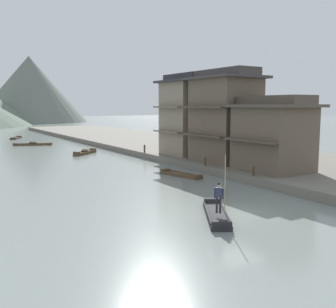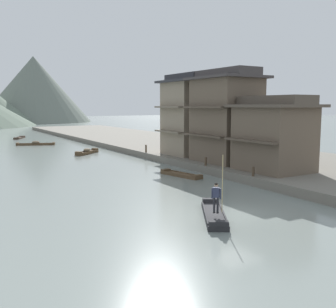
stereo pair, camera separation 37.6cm
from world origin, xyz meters
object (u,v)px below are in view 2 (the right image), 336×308
at_px(boatman_person, 217,194).
at_px(house_waterfront_second, 226,117).
at_px(boat_moored_nearest, 181,175).
at_px(house_waterfront_tall, 188,115).
at_px(boat_foreground_poled, 214,215).
at_px(house_waterfront_nearest, 274,134).
at_px(mooring_post_dock_far, 146,149).
at_px(boat_moored_far, 87,152).
at_px(mooring_post_dock_near, 253,172).
at_px(boat_moored_second, 19,138).
at_px(boat_moored_third, 36,144).
at_px(mooring_post_dock_mid, 206,162).

xyz_separation_m(boatman_person, house_waterfront_second, (11.44, 13.39, 3.48)).
relative_size(boat_moored_nearest, house_waterfront_tall, 0.50).
bearing_deg(house_waterfront_tall, boat_foreground_poled, -119.73).
distance_m(boatman_person, house_waterfront_nearest, 13.69).
xyz_separation_m(boat_foreground_poled, house_waterfront_second, (11.00, 12.63, 4.83)).
bearing_deg(mooring_post_dock_far, house_waterfront_nearest, -79.08).
xyz_separation_m(boat_moored_far, mooring_post_dock_near, (4.60, -24.96, 0.80)).
height_order(boat_foreground_poled, house_waterfront_tall, house_waterfront_tall).
bearing_deg(house_waterfront_second, boat_moored_second, 103.51).
xyz_separation_m(boat_moored_nearest, boat_moored_second, (-5.15, 47.38, -0.00)).
bearing_deg(mooring_post_dock_near, boat_moored_third, 101.25).
relative_size(house_waterfront_nearest, mooring_post_dock_far, 7.47).
relative_size(boat_moored_nearest, mooring_post_dock_mid, 5.97).
distance_m(house_waterfront_nearest, house_waterfront_second, 6.33).
relative_size(boat_moored_nearest, boat_moored_second, 1.04).
distance_m(boat_moored_far, mooring_post_dock_near, 25.40).
distance_m(boat_foreground_poled, mooring_post_dock_far, 24.32).
xyz_separation_m(boatman_person, boat_moored_nearest, (5.54, 12.04, -1.39)).
bearing_deg(mooring_post_dock_near, mooring_post_dock_mid, 90.00).
bearing_deg(house_waterfront_second, boat_moored_third, 108.98).
height_order(boat_foreground_poled, boatman_person, boatman_person).
bearing_deg(boat_moored_third, boat_moored_nearest, -81.28).
distance_m(boat_moored_nearest, mooring_post_dock_near, 6.60).
height_order(boat_foreground_poled, mooring_post_dock_near, mooring_post_dock_near).
relative_size(house_waterfront_second, mooring_post_dock_mid, 11.86).
xyz_separation_m(mooring_post_dock_mid, mooring_post_dock_far, (0.00, 11.60, 0.06)).
bearing_deg(mooring_post_dock_far, boat_moored_nearest, -102.98).
relative_size(boat_moored_nearest, house_waterfront_second, 0.50).
bearing_deg(boat_moored_third, mooring_post_dock_near, -78.75).
height_order(house_waterfront_second, mooring_post_dock_near, house_waterfront_second).
distance_m(boat_foreground_poled, boat_moored_nearest, 12.37).
relative_size(boat_foreground_poled, boat_moored_second, 1.10).
bearing_deg(house_waterfront_second, mooring_post_dock_mid, -159.08).
bearing_deg(mooring_post_dock_mid, house_waterfront_second, 20.92).
bearing_deg(house_waterfront_tall, boat_moored_third, 112.79).
relative_size(boat_moored_nearest, mooring_post_dock_near, 6.14).
distance_m(boat_foreground_poled, boat_moored_far, 30.46).
relative_size(boat_moored_nearest, boat_moored_far, 1.15).
bearing_deg(house_waterfront_second, boat_moored_far, 113.82).
xyz_separation_m(boat_moored_far, house_waterfront_tall, (7.60, -11.38, 4.76)).
distance_m(boat_foreground_poled, boatman_person, 1.61).
distance_m(boat_foreground_poled, mooring_post_dock_mid, 13.85).
bearing_deg(mooring_post_dock_mid, house_waterfront_nearest, -57.26).
bearing_deg(mooring_post_dock_mid, house_waterfront_tall, 68.18).
height_order(house_waterfront_tall, mooring_post_dock_mid, house_waterfront_tall).
bearing_deg(boat_foreground_poled, boatman_person, -120.51).
bearing_deg(boat_moored_second, boatman_person, -90.37).
bearing_deg(house_waterfront_second, boat_foreground_poled, -131.03).
relative_size(boat_moored_third, mooring_post_dock_near, 7.83).
distance_m(boat_moored_third, mooring_post_dock_mid, 34.25).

